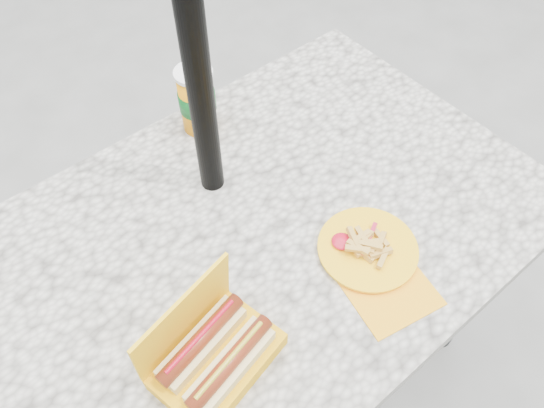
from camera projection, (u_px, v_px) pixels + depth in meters
ground at (263, 363)px, 1.68m from camera, size 60.00×60.00×0.00m
picnic_table at (259, 256)px, 1.17m from camera, size 1.20×0.80×0.75m
umbrella_pole at (194, 47)px, 0.88m from camera, size 0.05×0.05×2.20m
hotdog_box at (215, 355)px, 0.88m from camera, size 0.24×0.18×0.17m
fries_plate at (368, 251)px, 1.04m from camera, size 0.22×0.28×0.04m
soda_cup at (197, 100)px, 1.20m from camera, size 0.09×0.09×0.16m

